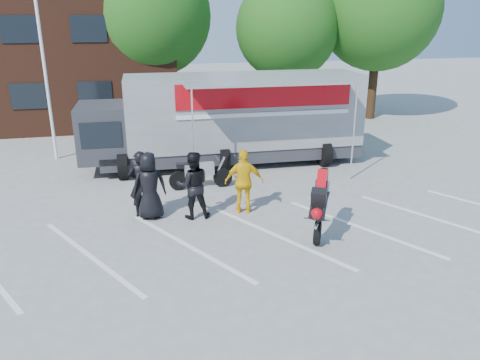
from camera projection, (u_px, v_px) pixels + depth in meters
name	position (u px, v px, depth m)	size (l,w,h in m)	color
ground	(283.00, 255.00, 11.47)	(100.00, 100.00, 0.00)	#A1A19C
parking_bay_lines	(271.00, 237.00, 12.39)	(18.00, 5.00, 0.01)	white
flagpole	(47.00, 30.00, 17.65)	(1.61, 0.12, 8.00)	white
tree_left	(151.00, 16.00, 23.91)	(6.12, 6.12, 8.64)	#382314
tree_mid	(287.00, 28.00, 24.71)	(5.44, 5.44, 7.68)	#382314
tree_right	(380.00, 10.00, 25.02)	(6.46, 6.46, 9.12)	#382314
transporter_truck	(232.00, 163.00, 18.63)	(10.91, 5.26, 3.47)	gray
parked_motorcycle	(201.00, 188.00, 15.93)	(0.73, 2.19, 1.15)	#B5B5BA
stunt_bike_rider	(320.00, 234.00, 12.57)	(0.81, 1.72, 2.03)	black
spectator_leather_a	(149.00, 186.00, 13.27)	(0.96, 0.62, 1.96)	black
spectator_leather_b	(141.00, 184.00, 13.38)	(0.72, 0.47, 1.98)	black
spectator_leather_c	(193.00, 185.00, 13.31)	(0.96, 0.75, 1.97)	black
spectator_hivis	(244.00, 182.00, 13.65)	(1.13, 0.47, 1.93)	yellow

